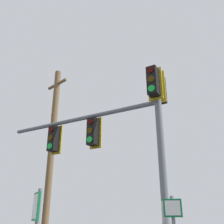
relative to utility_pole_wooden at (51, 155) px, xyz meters
name	(u,v)px	position (x,y,z in m)	size (l,w,h in m)	color
signal_mast_assembly	(120,133)	(-2.37, -6.69, -0.70)	(1.69, 5.96, 6.33)	slate
utility_pole_wooden	(51,155)	(0.00, 0.00, 0.00)	(0.35, 1.72, 10.31)	brown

